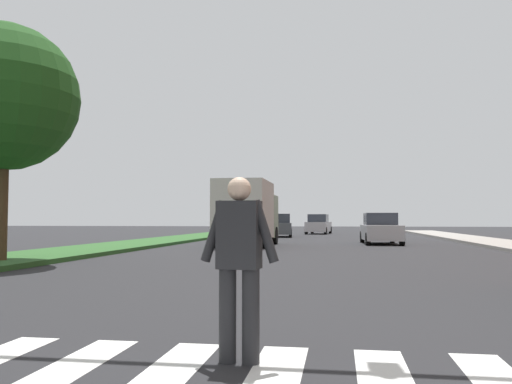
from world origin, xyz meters
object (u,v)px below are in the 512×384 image
at_px(pedestrian_performer, 239,260).
at_px(truck_box_delivery, 247,212).
at_px(tree_mid, 4,98).
at_px(sedan_far_horizon, 318,225).
at_px(sedan_midblock, 381,229).
at_px(sedan_distant, 279,226).

bearing_deg(pedestrian_performer, truck_box_delivery, 99.63).
bearing_deg(truck_box_delivery, tree_mid, -113.51).
bearing_deg(pedestrian_performer, sedan_far_horizon, 91.19).
bearing_deg(truck_box_delivery, sedan_midblock, 26.51).
relative_size(sedan_distant, sedan_far_horizon, 1.03).
distance_m(tree_mid, sedan_distant, 26.25).
distance_m(pedestrian_performer, truck_box_delivery, 20.93).
xyz_separation_m(tree_mid, sedan_distant, (5.10, 25.43, -4.01)).
distance_m(tree_mid, truck_box_delivery, 13.14).
height_order(tree_mid, pedestrian_performer, tree_mid).
relative_size(pedestrian_performer, sedan_distant, 0.37).
relative_size(tree_mid, sedan_distant, 1.47).
relative_size(sedan_distant, truck_box_delivery, 0.75).
xyz_separation_m(pedestrian_performer, sedan_distant, (-3.49, 34.37, -0.14)).
height_order(sedan_far_horizon, truck_box_delivery, truck_box_delivery).
xyz_separation_m(tree_mid, sedan_midblock, (11.68, 14.98, -4.04)).
relative_size(sedan_midblock, truck_box_delivery, 0.71).
distance_m(sedan_distant, sedan_far_horizon, 8.71).
height_order(sedan_midblock, sedan_distant, sedan_distant).
distance_m(tree_mid, sedan_midblock, 19.42).
bearing_deg(tree_mid, sedan_midblock, 52.06).
distance_m(sedan_midblock, sedan_distant, 12.35).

